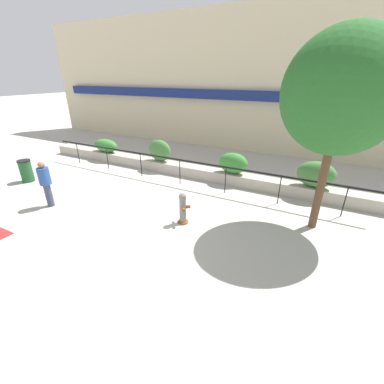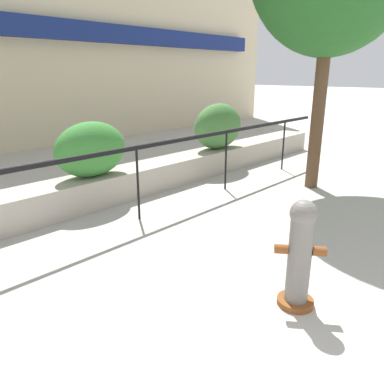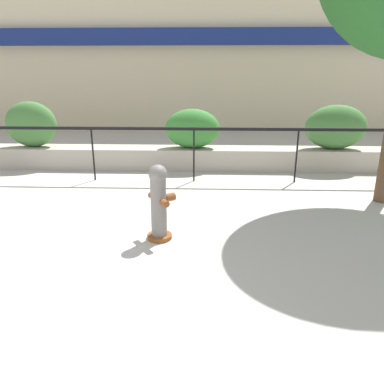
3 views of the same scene
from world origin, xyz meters
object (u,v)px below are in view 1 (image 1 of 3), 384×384
hedge_bush_0 (106,146)px  hedge_bush_1 (160,150)px  fire_hydrant (183,208)px  trash_bin (26,171)px  street_tree (342,94)px  pedestrian (45,181)px  hedge_bush_2 (233,163)px  hedge_bush_3 (316,174)px

hedge_bush_0 → hedge_bush_1: (3.63, 0.00, 0.18)m
fire_hydrant → trash_bin: size_ratio=1.07×
street_tree → hedge_bush_0: bearing=168.5°
pedestrian → hedge_bush_2: bearing=44.3°
fire_hydrant → trash_bin: fire_hydrant is taller
hedge_bush_1 → street_tree: (7.37, -2.25, 3.00)m
hedge_bush_2 → street_tree: street_tree is taller
hedge_bush_2 → hedge_bush_3: (3.33, 0.00, 0.05)m
hedge_bush_3 → street_tree: street_tree is taller
hedge_bush_0 → fire_hydrant: size_ratio=1.43×
fire_hydrant → trash_bin: bearing=-179.4°
hedge_bush_1 → pedestrian: size_ratio=0.71×
fire_hydrant → street_tree: bearing=24.2°
hedge_bush_2 → hedge_bush_0: bearing=180.0°
street_tree → pedestrian: street_tree is taller
hedge_bush_2 → fire_hydrant: (-0.32, -3.97, -0.40)m
street_tree → hedge_bush_2: bearing=147.5°
hedge_bush_1 → trash_bin: hedge_bush_1 is taller
pedestrian → trash_bin: 3.35m
hedge_bush_3 → pedestrian: bearing=-149.0°
hedge_bush_1 → hedge_bush_3: (7.17, 0.00, -0.03)m
hedge_bush_1 → hedge_bush_2: hedge_bush_1 is taller
fire_hydrant → street_tree: size_ratio=0.19×
trash_bin → hedge_bush_3: bearing=19.0°
street_tree → trash_bin: bearing=-171.4°
hedge_bush_0 → street_tree: street_tree is taller
trash_bin → hedge_bush_1: bearing=41.5°
hedge_bush_2 → fire_hydrant: 4.00m
street_tree → pedestrian: (-8.83, -2.94, -3.05)m
hedge_bush_0 → hedge_bush_3: bearing=0.0°
fire_hydrant → street_tree: (3.84, 1.72, 3.48)m
hedge_bush_0 → pedestrian: size_ratio=0.90×
fire_hydrant → pedestrian: size_ratio=0.62×
hedge_bush_0 → fire_hydrant: 8.19m
hedge_bush_2 → pedestrian: bearing=-135.7°
hedge_bush_1 → hedge_bush_2: (3.85, 0.00, -0.08)m
hedge_bush_1 → hedge_bush_0: bearing=180.0°
fire_hydrant → hedge_bush_2: bearing=85.4°
hedge_bush_1 → pedestrian: 5.39m
pedestrian → trash_bin: size_ratio=1.71×
hedge_bush_0 → hedge_bush_3: 10.81m
hedge_bush_3 → fire_hydrant: size_ratio=1.31×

